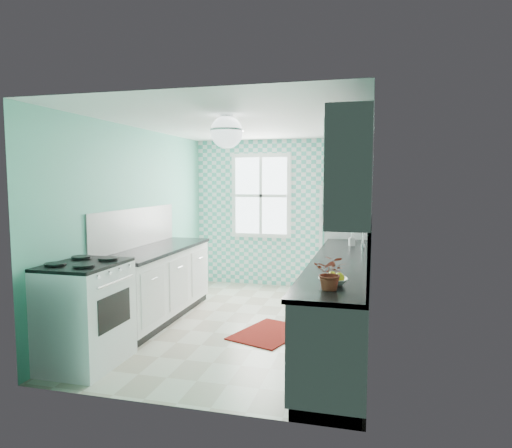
% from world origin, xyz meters
% --- Properties ---
extents(floor, '(3.00, 4.40, 0.02)m').
position_xyz_m(floor, '(0.00, 0.00, -0.01)').
color(floor, beige).
rests_on(floor, ground).
extents(ceiling, '(3.00, 4.40, 0.02)m').
position_xyz_m(ceiling, '(0.00, 0.00, 2.51)').
color(ceiling, white).
rests_on(ceiling, wall_back).
extents(wall_back, '(3.00, 0.02, 2.50)m').
position_xyz_m(wall_back, '(0.00, 2.21, 1.25)').
color(wall_back, '#5DBDA0').
rests_on(wall_back, floor).
extents(wall_front, '(3.00, 0.02, 2.50)m').
position_xyz_m(wall_front, '(0.00, -2.21, 1.25)').
color(wall_front, '#5DBDA0').
rests_on(wall_front, floor).
extents(wall_left, '(0.02, 4.40, 2.50)m').
position_xyz_m(wall_left, '(-1.51, 0.00, 1.25)').
color(wall_left, '#5DBDA0').
rests_on(wall_left, floor).
extents(wall_right, '(0.02, 4.40, 2.50)m').
position_xyz_m(wall_right, '(1.51, 0.00, 1.25)').
color(wall_right, '#5DBDA0').
rests_on(wall_right, floor).
extents(accent_wall, '(3.00, 0.01, 2.50)m').
position_xyz_m(accent_wall, '(0.00, 2.19, 1.25)').
color(accent_wall, '#4FBAA8').
rests_on(accent_wall, wall_back).
extents(window, '(1.04, 0.05, 1.44)m').
position_xyz_m(window, '(-0.35, 2.16, 1.55)').
color(window, white).
rests_on(window, wall_back).
extents(backsplash_right, '(0.02, 3.60, 0.51)m').
position_xyz_m(backsplash_right, '(1.49, -0.40, 1.20)').
color(backsplash_right, white).
rests_on(backsplash_right, wall_right).
extents(backsplash_left, '(0.02, 2.15, 0.51)m').
position_xyz_m(backsplash_left, '(-1.49, -0.07, 1.20)').
color(backsplash_left, white).
rests_on(backsplash_left, wall_left).
extents(upper_cabinets_right, '(0.33, 3.20, 0.90)m').
position_xyz_m(upper_cabinets_right, '(1.33, -0.60, 1.90)').
color(upper_cabinets_right, white).
rests_on(upper_cabinets_right, wall_right).
extents(upper_cabinet_fridge, '(0.40, 0.74, 0.40)m').
position_xyz_m(upper_cabinet_fridge, '(1.30, 1.83, 2.25)').
color(upper_cabinet_fridge, white).
rests_on(upper_cabinet_fridge, wall_right).
extents(ceiling_light, '(0.34, 0.34, 0.35)m').
position_xyz_m(ceiling_light, '(0.00, -0.80, 2.32)').
color(ceiling_light, silver).
rests_on(ceiling_light, ceiling).
extents(base_cabinets_right, '(0.60, 3.60, 0.90)m').
position_xyz_m(base_cabinets_right, '(1.20, -0.40, 0.45)').
color(base_cabinets_right, white).
rests_on(base_cabinets_right, floor).
extents(countertop_right, '(0.63, 3.60, 0.04)m').
position_xyz_m(countertop_right, '(1.19, -0.40, 0.92)').
color(countertop_right, black).
rests_on(countertop_right, base_cabinets_right).
extents(base_cabinets_left, '(0.60, 2.15, 0.90)m').
position_xyz_m(base_cabinets_left, '(-1.20, -0.07, 0.45)').
color(base_cabinets_left, white).
rests_on(base_cabinets_left, floor).
extents(countertop_left, '(0.63, 2.15, 0.04)m').
position_xyz_m(countertop_left, '(-1.19, -0.07, 0.92)').
color(countertop_left, black).
rests_on(countertop_left, base_cabinets_left).
extents(fridge, '(0.75, 0.75, 1.73)m').
position_xyz_m(fridge, '(1.11, 1.77, 0.87)').
color(fridge, white).
rests_on(fridge, floor).
extents(stove, '(0.67, 0.83, 1.00)m').
position_xyz_m(stove, '(-1.20, -1.64, 0.52)').
color(stove, white).
rests_on(stove, floor).
extents(sink, '(0.55, 0.46, 0.53)m').
position_xyz_m(sink, '(1.20, 0.57, 0.93)').
color(sink, silver).
rests_on(sink, countertop_right).
extents(rug, '(0.91, 1.08, 0.01)m').
position_xyz_m(rug, '(0.35, -0.30, 0.01)').
color(rug, '#5E000D').
rests_on(rug, floor).
extents(dish_towel, '(0.04, 0.21, 0.31)m').
position_xyz_m(dish_towel, '(0.89, 0.41, 0.48)').
color(dish_towel, '#6CBEAB').
rests_on(dish_towel, base_cabinets_right).
extents(fruit_bowl, '(0.28, 0.28, 0.06)m').
position_xyz_m(fruit_bowl, '(1.20, -1.63, 0.97)').
color(fruit_bowl, white).
rests_on(fruit_bowl, countertop_right).
extents(potted_plant, '(0.29, 0.26, 0.28)m').
position_xyz_m(potted_plant, '(1.20, -1.82, 1.08)').
color(potted_plant, '#BB203E').
rests_on(potted_plant, countertop_right).
extents(soap_bottle, '(0.10, 0.10, 0.16)m').
position_xyz_m(soap_bottle, '(1.25, 0.73, 1.02)').
color(soap_bottle, '#91B9CF').
rests_on(soap_bottle, countertop_right).
extents(microwave, '(0.54, 0.37, 0.29)m').
position_xyz_m(microwave, '(1.11, 1.77, 1.88)').
color(microwave, silver).
rests_on(microwave, fridge).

